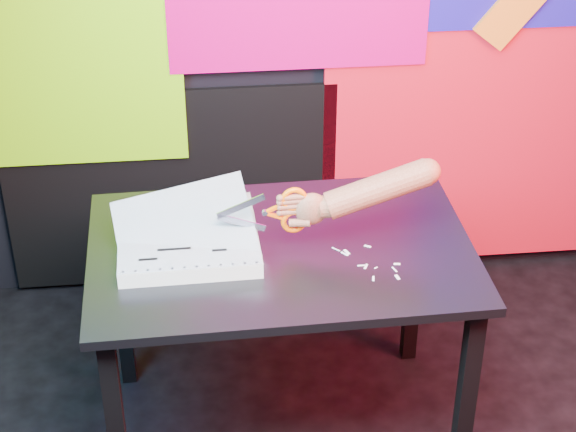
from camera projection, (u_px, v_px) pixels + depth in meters
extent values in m
cube|color=red|center=(529.00, 81.00, 3.71)|extent=(1.60, 0.02, 1.60)
cube|color=#81ED09|center=(75.00, 38.00, 3.41)|extent=(0.75, 0.02, 1.00)
cube|color=black|center=(172.00, 189.00, 3.80)|extent=(1.30, 0.02, 0.85)
cube|color=black|center=(121.00, 299.00, 3.33)|extent=(0.05, 0.05, 0.72)
cube|color=black|center=(466.00, 402.00, 2.89)|extent=(0.05, 0.05, 0.72)
cube|color=black|center=(414.00, 277.00, 3.44)|extent=(0.05, 0.05, 0.72)
cube|color=black|center=(281.00, 251.00, 2.91)|extent=(1.18, 0.80, 0.03)
cube|color=white|center=(189.00, 247.00, 2.86)|extent=(0.42, 0.31, 0.05)
cube|color=white|center=(189.00, 240.00, 2.85)|extent=(0.42, 0.31, 0.00)
cube|color=white|center=(188.00, 239.00, 2.84)|extent=(0.42, 0.30, 0.13)
cube|color=white|center=(185.00, 230.00, 2.84)|extent=(0.44, 0.29, 0.22)
cylinder|color=black|center=(123.00, 272.00, 2.71)|extent=(0.01, 0.01, 0.00)
cylinder|color=black|center=(135.00, 271.00, 2.71)|extent=(0.01, 0.01, 0.00)
cylinder|color=black|center=(148.00, 270.00, 2.71)|extent=(0.01, 0.01, 0.00)
cylinder|color=black|center=(160.00, 269.00, 2.72)|extent=(0.01, 0.01, 0.00)
cylinder|color=black|center=(172.00, 268.00, 2.72)|extent=(0.01, 0.01, 0.00)
cylinder|color=black|center=(184.00, 267.00, 2.72)|extent=(0.01, 0.01, 0.00)
cylinder|color=black|center=(197.00, 266.00, 2.73)|extent=(0.01, 0.01, 0.00)
cylinder|color=black|center=(209.00, 266.00, 2.73)|extent=(0.01, 0.01, 0.00)
cylinder|color=black|center=(221.00, 265.00, 2.74)|extent=(0.01, 0.01, 0.00)
cylinder|color=black|center=(233.00, 264.00, 2.74)|extent=(0.01, 0.01, 0.00)
cylinder|color=black|center=(245.00, 263.00, 2.74)|extent=(0.01, 0.01, 0.00)
cylinder|color=black|center=(257.00, 262.00, 2.75)|extent=(0.01, 0.01, 0.00)
cylinder|color=black|center=(125.00, 219.00, 2.94)|extent=(0.01, 0.01, 0.00)
cylinder|color=black|center=(136.00, 219.00, 2.95)|extent=(0.01, 0.01, 0.00)
cylinder|color=black|center=(147.00, 218.00, 2.95)|extent=(0.01, 0.01, 0.00)
cylinder|color=black|center=(159.00, 217.00, 2.95)|extent=(0.01, 0.01, 0.00)
cylinder|color=black|center=(170.00, 216.00, 2.96)|extent=(0.01, 0.01, 0.00)
cylinder|color=black|center=(181.00, 216.00, 2.96)|extent=(0.01, 0.01, 0.00)
cylinder|color=black|center=(192.00, 215.00, 2.97)|extent=(0.01, 0.01, 0.00)
cylinder|color=black|center=(203.00, 214.00, 2.97)|extent=(0.01, 0.01, 0.00)
cylinder|color=black|center=(215.00, 213.00, 2.97)|extent=(0.01, 0.01, 0.00)
cylinder|color=black|center=(226.00, 213.00, 2.98)|extent=(0.01, 0.01, 0.00)
cylinder|color=black|center=(237.00, 212.00, 2.98)|extent=(0.01, 0.01, 0.00)
cylinder|color=black|center=(248.00, 211.00, 2.98)|extent=(0.01, 0.01, 0.00)
cube|color=black|center=(155.00, 232.00, 2.88)|extent=(0.08, 0.01, 0.00)
cube|color=black|center=(195.00, 233.00, 2.87)|extent=(0.05, 0.01, 0.00)
cube|color=black|center=(174.00, 249.00, 2.80)|extent=(0.10, 0.01, 0.00)
cube|color=black|center=(219.00, 250.00, 2.80)|extent=(0.04, 0.01, 0.00)
cube|color=black|center=(148.00, 259.00, 2.76)|extent=(0.05, 0.01, 0.00)
cube|color=black|center=(205.00, 223.00, 2.92)|extent=(0.07, 0.01, 0.00)
cube|color=#9AA3BD|center=(241.00, 206.00, 2.79)|extent=(0.15, 0.01, 0.07)
cube|color=#9AA3BD|center=(241.00, 223.00, 2.82)|extent=(0.15, 0.01, 0.07)
cylinder|color=#9AA3BD|center=(265.00, 213.00, 2.82)|extent=(0.02, 0.01, 0.02)
cube|color=#FF6003|center=(273.00, 215.00, 2.83)|extent=(0.05, 0.01, 0.03)
cube|color=#FF6003|center=(273.00, 209.00, 2.81)|extent=(0.05, 0.01, 0.03)
torus|color=#FF6003|center=(294.00, 199.00, 2.81)|extent=(0.08, 0.02, 0.08)
torus|color=#FF6003|center=(294.00, 221.00, 2.85)|extent=(0.08, 0.02, 0.08)
ellipsoid|color=#A66847|center=(311.00, 209.00, 2.83)|extent=(0.10, 0.06, 0.10)
cylinder|color=#A66847|center=(294.00, 211.00, 2.83)|extent=(0.08, 0.02, 0.02)
cylinder|color=#A66847|center=(294.00, 206.00, 2.82)|extent=(0.07, 0.02, 0.02)
cylinder|color=#A66847|center=(294.00, 201.00, 2.81)|extent=(0.07, 0.02, 0.02)
cylinder|color=#A66847|center=(294.00, 197.00, 2.80)|extent=(0.06, 0.02, 0.02)
cylinder|color=#A66847|center=(300.00, 223.00, 2.84)|extent=(0.07, 0.04, 0.03)
cylinder|color=#A66847|center=(328.00, 206.00, 2.84)|extent=(0.06, 0.07, 0.07)
cylinder|color=#A66847|center=(378.00, 189.00, 2.83)|extent=(0.33, 0.10, 0.17)
sphere|color=#A66847|center=(428.00, 172.00, 2.83)|extent=(0.08, 0.08, 0.08)
cube|color=silver|center=(368.00, 246.00, 2.91)|extent=(0.02, 0.02, 0.00)
cube|color=silver|center=(336.00, 249.00, 2.89)|extent=(0.02, 0.02, 0.00)
cube|color=silver|center=(345.00, 254.00, 2.87)|extent=(0.02, 0.03, 0.00)
cube|color=silver|center=(376.00, 268.00, 2.81)|extent=(0.01, 0.01, 0.00)
cube|color=silver|center=(395.00, 269.00, 2.80)|extent=(0.01, 0.03, 0.00)
cube|color=silver|center=(366.00, 266.00, 2.82)|extent=(0.02, 0.03, 0.00)
cube|color=silver|center=(347.00, 252.00, 2.88)|extent=(0.02, 0.03, 0.00)
cube|color=silver|center=(397.00, 264.00, 2.83)|extent=(0.02, 0.01, 0.00)
cube|color=silver|center=(373.00, 279.00, 2.76)|extent=(0.01, 0.03, 0.00)
cube|color=silver|center=(362.00, 265.00, 2.82)|extent=(0.03, 0.01, 0.00)
cube|color=silver|center=(397.00, 277.00, 2.77)|extent=(0.01, 0.03, 0.00)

